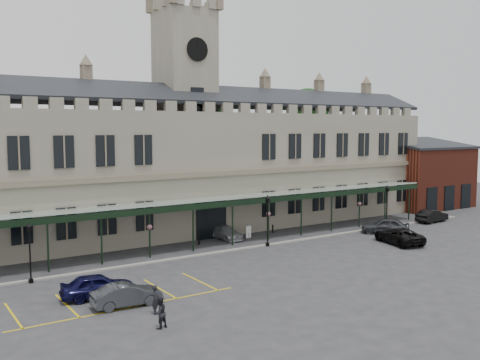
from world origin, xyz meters
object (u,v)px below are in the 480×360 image
person_a (156,299)px  car_van (398,236)px  station_building (186,168)px  car_taxi (225,232)px  person_b (160,313)px  car_right_b (432,216)px  sign_board (248,232)px  clock_tower (185,102)px  car_right_a (385,226)px  lamp_post_left (30,247)px  car_left_b (127,295)px  car_left_a (98,286)px  lamp_post_right (387,202)px  traffic_cone (406,232)px  lamp_post_mid (268,216)px

person_a → car_van: bearing=-49.1°
car_van → station_building: bearing=-39.0°
car_taxi → person_b: person_b is taller
car_van → car_right_b: car_van is taller
sign_board → person_a: 21.71m
clock_tower → sign_board: size_ratio=21.55×
clock_tower → car_van: bearing=-51.8°
clock_tower → car_right_a: bearing=-39.3°
station_building → car_taxi: bearing=-80.4°
lamp_post_left → person_a: (4.50, -10.26, -1.64)m
car_left_b → sign_board: bearing=-50.6°
car_left_b → car_van: 27.19m
clock_tower → car_left_a: 25.55m
station_building → sign_board: (3.09, -6.74, -5.91)m
lamp_post_right → traffic_cone: size_ratio=5.85×
car_van → person_a: bearing=22.7°
traffic_cone → car_left_b: 30.83m
car_left_b → car_van: size_ratio=0.79×
lamp_post_mid → car_taxi: lamp_post_mid is taller
lamp_post_mid → clock_tower: bearing=103.0°
station_building → car_van: 21.71m
car_right_a → person_a: (-28.78, -8.44, 0.04)m
lamp_post_mid → car_van: 12.18m
station_building → car_right_b: (25.00, -11.09, -5.75)m
clock_tower → car_taxi: 13.88m
lamp_post_left → traffic_cone: (34.15, -3.68, -2.09)m
car_taxi → person_a: person_a is taller
car_left_b → car_taxi: (15.07, 13.03, -0.05)m
car_right_b → person_b: bearing=102.6°
traffic_cone → car_left_a: car_left_a is taller
traffic_cone → car_taxi: bearing=150.9°
station_building → lamp_post_mid: bearing=-76.9°
lamp_post_left → car_van: lamp_post_left is taller
person_a → sign_board: bearing=-17.8°
sign_board → person_b: person_b is taller
clock_tower → sign_board: 14.62m
car_van → car_right_a: 4.57m
lamp_post_right → car_taxi: lamp_post_right is taller
lamp_post_left → person_b: (3.74, -12.42, -1.63)m
station_building → car_right_b: size_ratio=13.68×
clock_tower → person_b: 29.84m
station_building → traffic_cone: size_ratio=78.25×
lamp_post_mid → car_left_b: size_ratio=1.11×
clock_tower → car_right_a: clock_tower is taller
person_b → lamp_post_right: bearing=-174.0°
lamp_post_right → car_right_a: lamp_post_right is taller
clock_tower → lamp_post_mid: clock_tower is taller
car_left_a → person_b: size_ratio=2.68×
car_right_a → person_b: size_ratio=2.78×
car_left_a → lamp_post_right: bearing=-70.7°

